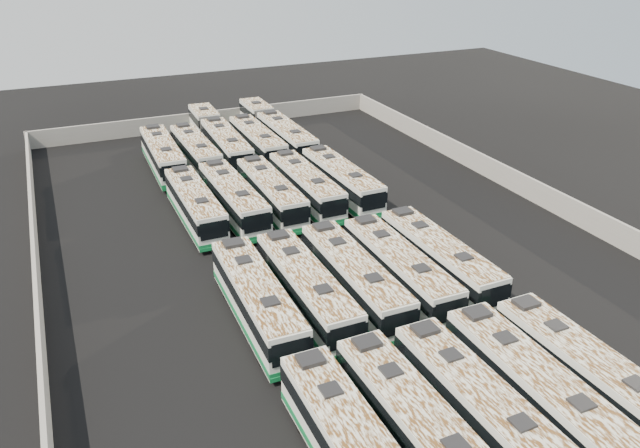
{
  "coord_description": "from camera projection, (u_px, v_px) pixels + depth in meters",
  "views": [
    {
      "loc": [
        -19.26,
        -43.03,
        24.44
      ],
      "look_at": [
        -0.1,
        0.22,
        1.6
      ],
      "focal_mm": 35.0,
      "sensor_mm": 36.0,
      "label": 1
    }
  ],
  "objects": [
    {
      "name": "bus_midback_center",
      "position": [
        271.0,
        193.0,
        57.98
      ],
      "size": [
        2.76,
        12.75,
        3.59
      ],
      "rotation": [
        0.0,
        0.0,
        -0.01
      ],
      "color": "silver",
      "rests_on": "ground"
    },
    {
      "name": "bus_back_left",
      "position": [
        196.0,
        152.0,
        68.54
      ],
      "size": [
        2.9,
        12.61,
        3.54
      ],
      "rotation": [
        0.0,
        0.0,
        0.02
      ],
      "color": "silver",
      "rests_on": "ground"
    },
    {
      "name": "bus_back_far_left",
      "position": [
        163.0,
        155.0,
        67.26
      ],
      "size": [
        3.0,
        13.12,
        3.69
      ],
      "rotation": [
        0.0,
        0.0,
        -0.02
      ],
      "color": "silver",
      "rests_on": "ground"
    },
    {
      "name": "bus_front_left",
      "position": [
        418.0,
        429.0,
        30.83
      ],
      "size": [
        2.98,
        13.0,
        3.65
      ],
      "rotation": [
        0.0,
        0.0,
        0.02
      ],
      "color": "silver",
      "rests_on": "ground"
    },
    {
      "name": "bus_midfront_left",
      "position": [
        306.0,
        289.0,
        42.69
      ],
      "size": [
        2.75,
        12.94,
        3.65
      ],
      "rotation": [
        0.0,
        0.0,
        -0.0
      ],
      "color": "silver",
      "rests_on": "ground"
    },
    {
      "name": "bus_front_far_right",
      "position": [
        588.0,
        375.0,
        34.55
      ],
      "size": [
        2.92,
        12.84,
        3.61
      ],
      "rotation": [
        0.0,
        0.0,
        0.02
      ],
      "color": "silver",
      "rests_on": "ground"
    },
    {
      "name": "bus_midback_far_right",
      "position": [
        341.0,
        181.0,
        60.7
      ],
      "size": [
        2.98,
        12.99,
        3.65
      ],
      "rotation": [
        0.0,
        0.0,
        0.02
      ],
      "color": "silver",
      "rests_on": "ground"
    },
    {
      "name": "bus_midback_far_left",
      "position": [
        195.0,
        205.0,
        55.52
      ],
      "size": [
        2.74,
        12.64,
        3.56
      ],
      "rotation": [
        0.0,
        0.0,
        0.01
      ],
      "color": "silver",
      "rests_on": "ground"
    },
    {
      "name": "bus_midfront_right",
      "position": [
        399.0,
        269.0,
        45.11
      ],
      "size": [
        2.8,
        12.93,
        3.64
      ],
      "rotation": [
        0.0,
        0.0,
        -0.01
      ],
      "color": "silver",
      "rests_on": "ground"
    },
    {
      "name": "ground",
      "position": [
        322.0,
        242.0,
        53.08
      ],
      "size": [
        140.0,
        140.0,
        0.0
      ],
      "primitive_type": "plane",
      "color": "black",
      "rests_on": "ground"
    },
    {
      "name": "bus_midfront_far_right",
      "position": [
        439.0,
        259.0,
        46.56
      ],
      "size": [
        2.84,
        12.9,
        3.63
      ],
      "rotation": [
        0.0,
        0.0,
        0.01
      ],
      "color": "silver",
      "rests_on": "ground"
    },
    {
      "name": "bus_midback_left",
      "position": [
        233.0,
        198.0,
        56.72
      ],
      "size": [
        3.05,
        13.04,
        3.66
      ],
      "rotation": [
        0.0,
        0.0,
        0.02
      ],
      "color": "silver",
      "rests_on": "ground"
    },
    {
      "name": "bus_back_far_right",
      "position": [
        276.0,
        130.0,
        75.56
      ],
      "size": [
        2.8,
        20.44,
        3.71
      ],
      "rotation": [
        0.0,
        0.0,
        -0.0
      ],
      "color": "silver",
      "rests_on": "ground"
    },
    {
      "name": "bus_midfront_center",
      "position": [
        354.0,
        278.0,
        43.94
      ],
      "size": [
        2.87,
        13.05,
        3.67
      ],
      "rotation": [
        0.0,
        0.0,
        -0.01
      ],
      "color": "silver",
      "rests_on": "ground"
    },
    {
      "name": "bus_back_right",
      "position": [
        257.0,
        142.0,
        71.3
      ],
      "size": [
        2.75,
        12.96,
        3.65
      ],
      "rotation": [
        0.0,
        0.0,
        0.0
      ],
      "color": "silver",
      "rests_on": "ground"
    },
    {
      "name": "perimeter_wall",
      "position": [
        322.0,
        230.0,
        52.6
      ],
      "size": [
        45.2,
        73.2,
        2.2
      ],
      "color": "gray",
      "rests_on": "ground"
    },
    {
      "name": "bus_front_right",
      "position": [
        536.0,
        392.0,
        33.25
      ],
      "size": [
        2.88,
        13.18,
        3.71
      ],
      "rotation": [
        0.0,
        0.0,
        -0.01
      ],
      "color": "silver",
      "rests_on": "ground"
    },
    {
      "name": "bus_front_center",
      "position": [
        481.0,
        410.0,
        32.07
      ],
      "size": [
        2.94,
        12.86,
        3.61
      ],
      "rotation": [
        0.0,
        0.0,
        0.02
      ],
      "color": "silver",
      "rests_on": "ground"
    },
    {
      "name": "bus_back_center",
      "position": [
        219.0,
        137.0,
        72.91
      ],
      "size": [
        3.3,
        20.46,
        3.7
      ],
      "rotation": [
        0.0,
        0.0,
        -0.03
      ],
      "color": "silver",
      "rests_on": "ground"
    },
    {
      "name": "bus_midfront_far_left",
      "position": [
        257.0,
        300.0,
        41.37
      ],
      "size": [
        3.0,
        13.14,
        3.69
      ],
      "rotation": [
        0.0,
        0.0,
        -0.02
      ],
      "color": "silver",
      "rests_on": "ground"
    },
    {
      "name": "bus_midback_right",
      "position": [
        306.0,
        186.0,
        59.43
      ],
      "size": [
        2.74,
        12.86,
        3.62
      ],
      "rotation": [
        0.0,
        0.0,
        0.0
      ],
      "color": "silver",
      "rests_on": "ground"
    }
  ]
}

